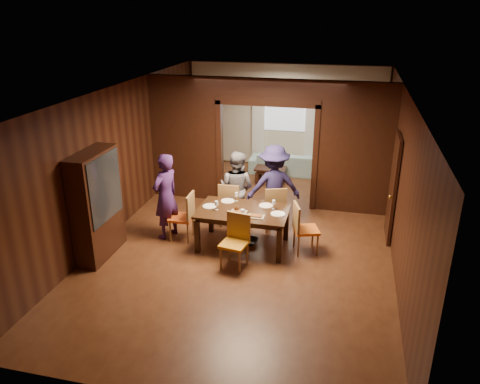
% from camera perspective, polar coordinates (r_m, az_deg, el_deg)
% --- Properties ---
extents(floor, '(9.00, 9.00, 0.00)m').
position_cam_1_polar(floor, '(9.63, 1.37, -5.01)').
color(floor, '#4B2515').
rests_on(floor, ground).
extents(ceiling, '(5.50, 9.00, 0.02)m').
position_cam_1_polar(ceiling, '(8.72, 1.54, 12.25)').
color(ceiling, silver).
rests_on(ceiling, room_walls).
extents(room_walls, '(5.52, 9.01, 2.90)m').
position_cam_1_polar(room_walls, '(10.83, 3.56, 6.57)').
color(room_walls, black).
rests_on(room_walls, floor).
extents(person_purple, '(0.62, 0.74, 1.73)m').
position_cam_1_polar(person_purple, '(9.27, -9.05, -0.53)').
color(person_purple, '#3B1D55').
rests_on(person_purple, floor).
extents(person_grey, '(0.90, 0.78, 1.61)m').
position_cam_1_polar(person_grey, '(9.72, -0.41, 0.43)').
color(person_grey, slate).
rests_on(person_grey, floor).
extents(person_navy, '(1.29, 1.01, 1.75)m').
position_cam_1_polar(person_navy, '(9.65, 4.13, 0.69)').
color(person_navy, '#211B45').
rests_on(person_navy, floor).
extents(sofa, '(2.02, 0.80, 0.59)m').
position_cam_1_polar(sofa, '(13.01, 5.71, 3.58)').
color(sofa, '#98C6C7').
rests_on(sofa, floor).
extents(serving_bowl, '(0.36, 0.36, 0.09)m').
position_cam_1_polar(serving_bowl, '(8.87, 1.15, -1.72)').
color(serving_bowl, black).
rests_on(serving_bowl, dining_table).
extents(dining_table, '(1.70, 1.06, 0.76)m').
position_cam_1_polar(dining_table, '(8.97, 0.37, -4.43)').
color(dining_table, black).
rests_on(dining_table, floor).
extents(coffee_table, '(0.80, 0.50, 0.40)m').
position_cam_1_polar(coffee_table, '(12.30, 3.72, 2.08)').
color(coffee_table, black).
rests_on(coffee_table, floor).
extents(chair_left, '(0.45, 0.45, 0.97)m').
position_cam_1_polar(chair_left, '(9.28, -7.17, -2.95)').
color(chair_left, '#CD4913').
rests_on(chair_left, floor).
extents(chair_right, '(0.56, 0.56, 0.97)m').
position_cam_1_polar(chair_right, '(8.82, 8.09, -4.39)').
color(chair_right, orange).
rests_on(chair_right, floor).
extents(chair_far_l, '(0.45, 0.45, 0.97)m').
position_cam_1_polar(chair_far_l, '(9.80, -1.11, -1.40)').
color(chair_far_l, red).
rests_on(chair_far_l, floor).
extents(chair_far_r, '(0.56, 0.56, 0.97)m').
position_cam_1_polar(chair_far_r, '(9.64, 4.15, -1.86)').
color(chair_far_r, '#C65312').
rests_on(chair_far_r, floor).
extents(chair_near, '(0.51, 0.51, 0.97)m').
position_cam_1_polar(chair_near, '(8.23, -0.72, -6.16)').
color(chair_near, '#C07512').
rests_on(chair_near, floor).
extents(hutch, '(0.40, 1.20, 2.00)m').
position_cam_1_polar(hutch, '(8.80, -17.05, -1.55)').
color(hutch, black).
rests_on(hutch, floor).
extents(door_right, '(0.06, 0.90, 2.10)m').
position_cam_1_polar(door_right, '(9.55, 18.13, 0.48)').
color(door_right, black).
rests_on(door_right, floor).
extents(window_far, '(1.20, 0.03, 1.30)m').
position_cam_1_polar(window_far, '(13.24, 5.56, 10.20)').
color(window_far, silver).
rests_on(window_far, back_wall).
extents(curtain_left, '(0.35, 0.06, 2.40)m').
position_cam_1_polar(curtain_left, '(13.42, 2.26, 8.47)').
color(curtain_left, white).
rests_on(curtain_left, back_wall).
extents(curtain_right, '(0.35, 0.06, 2.40)m').
position_cam_1_polar(curtain_right, '(13.22, 8.71, 8.03)').
color(curtain_right, white).
rests_on(curtain_right, back_wall).
extents(plate_left, '(0.27, 0.27, 0.01)m').
position_cam_1_polar(plate_left, '(8.98, -3.72, -1.73)').
color(plate_left, silver).
rests_on(plate_left, dining_table).
extents(plate_far_l, '(0.27, 0.27, 0.01)m').
position_cam_1_polar(plate_far_l, '(9.20, -1.49, -1.10)').
color(plate_far_l, silver).
rests_on(plate_far_l, dining_table).
extents(plate_far_r, '(0.27, 0.27, 0.01)m').
position_cam_1_polar(plate_far_r, '(9.00, 3.19, -1.66)').
color(plate_far_r, silver).
rests_on(plate_far_r, dining_table).
extents(plate_right, '(0.27, 0.27, 0.01)m').
position_cam_1_polar(plate_right, '(8.67, 4.63, -2.67)').
color(plate_right, silver).
rests_on(plate_right, dining_table).
extents(plate_near, '(0.27, 0.27, 0.01)m').
position_cam_1_polar(plate_near, '(8.55, -0.08, -2.94)').
color(plate_near, white).
rests_on(plate_near, dining_table).
extents(platter_a, '(0.30, 0.20, 0.04)m').
position_cam_1_polar(platter_a, '(8.71, -0.16, -2.39)').
color(platter_a, gray).
rests_on(platter_a, dining_table).
extents(platter_b, '(0.30, 0.20, 0.04)m').
position_cam_1_polar(platter_b, '(8.53, 1.97, -2.94)').
color(platter_b, gray).
rests_on(platter_b, dining_table).
extents(wineglass_left, '(0.08, 0.08, 0.18)m').
position_cam_1_polar(wineglass_left, '(8.79, -2.88, -1.67)').
color(wineglass_left, silver).
rests_on(wineglass_left, dining_table).
extents(wineglass_far, '(0.08, 0.08, 0.18)m').
position_cam_1_polar(wineglass_far, '(9.18, -0.43, -0.57)').
color(wineglass_far, white).
rests_on(wineglass_far, dining_table).
extents(wineglass_right, '(0.08, 0.08, 0.18)m').
position_cam_1_polar(wineglass_right, '(8.85, 4.13, -1.53)').
color(wineglass_right, silver).
rests_on(wineglass_right, dining_table).
extents(tumbler, '(0.07, 0.07, 0.14)m').
position_cam_1_polar(tumbler, '(8.52, 0.32, -2.57)').
color(tumbler, white).
rests_on(tumbler, dining_table).
extents(condiment_jar, '(0.08, 0.08, 0.11)m').
position_cam_1_polar(condiment_jar, '(8.74, -0.40, -2.03)').
color(condiment_jar, '#482611').
rests_on(condiment_jar, dining_table).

